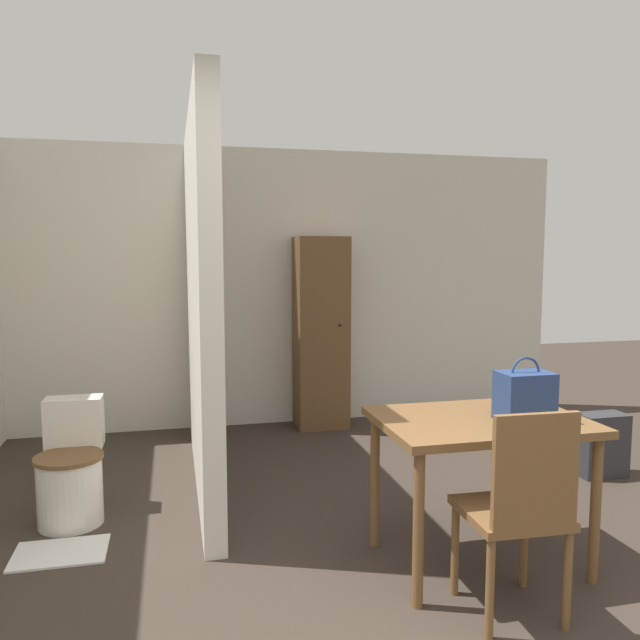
% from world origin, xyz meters
% --- Properties ---
extents(wall_back, '(5.55, 0.12, 2.50)m').
position_xyz_m(wall_back, '(0.00, 4.10, 1.25)').
color(wall_back, beige).
rests_on(wall_back, ground_plane).
extents(partition_wall, '(0.12, 2.53, 2.50)m').
position_xyz_m(partition_wall, '(-0.69, 2.77, 1.25)').
color(partition_wall, beige).
rests_on(partition_wall, ground_plane).
extents(dining_table, '(1.01, 0.73, 0.75)m').
position_xyz_m(dining_table, '(0.60, 1.18, 0.66)').
color(dining_table, brown).
rests_on(dining_table, ground_plane).
extents(wooden_chair, '(0.42, 0.42, 0.94)m').
position_xyz_m(wooden_chair, '(0.52, 0.68, 0.51)').
color(wooden_chair, brown).
rests_on(wooden_chair, ground_plane).
extents(toilet, '(0.38, 0.53, 0.69)m').
position_xyz_m(toilet, '(-1.48, 2.20, 0.29)').
color(toilet, silver).
rests_on(toilet, ground_plane).
extents(handbag, '(0.25, 0.18, 0.32)m').
position_xyz_m(handbag, '(0.77, 1.08, 0.88)').
color(handbag, navy).
rests_on(handbag, dining_table).
extents(wooden_cabinet, '(0.46, 0.39, 1.71)m').
position_xyz_m(wooden_cabinet, '(0.42, 3.83, 0.86)').
color(wooden_cabinet, brown).
rests_on(wooden_cabinet, ground_plane).
extents(bath_mat, '(0.47, 0.33, 0.01)m').
position_xyz_m(bath_mat, '(-1.48, 1.77, 0.01)').
color(bath_mat, silver).
rests_on(bath_mat, ground_plane).
extents(space_heater, '(0.34, 0.19, 0.44)m').
position_xyz_m(space_heater, '(2.05, 2.13, 0.22)').
color(space_heater, '#2D2D33').
rests_on(space_heater, ground_plane).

